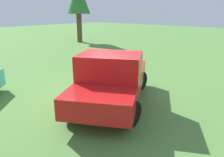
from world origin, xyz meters
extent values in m
plane|color=#54843D|center=(0.00, 0.00, 0.00)|extent=(80.00, 80.00, 0.00)
cylinder|color=black|center=(0.68, 0.75, 0.39)|extent=(0.78, 0.22, 0.78)
cylinder|color=black|center=(1.49, -0.71, 0.39)|extent=(0.78, 0.22, 0.78)
cylinder|color=black|center=(-1.99, -0.73, 0.39)|extent=(0.78, 0.22, 0.78)
cylinder|color=black|center=(-1.19, -2.19, 0.39)|extent=(0.78, 0.22, 0.78)
cube|color=red|center=(1.00, -0.03, 0.73)|extent=(2.62, 2.64, 0.64)
cube|color=red|center=(-0.50, -0.86, 1.11)|extent=(2.29, 2.46, 1.40)
cube|color=slate|center=(-0.50, -0.86, 1.55)|extent=(2.01, 2.21, 0.48)
cube|color=red|center=(-1.34, -1.32, 0.71)|extent=(2.95, 2.83, 0.60)
cube|color=silver|center=(1.78, 0.40, 0.47)|extent=(1.01, 1.71, 0.16)
cylinder|color=brown|center=(9.54, 12.06, 1.41)|extent=(0.52, 0.52, 2.82)
camera|label=1|loc=(-5.71, -5.39, 3.12)|focal=35.28mm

